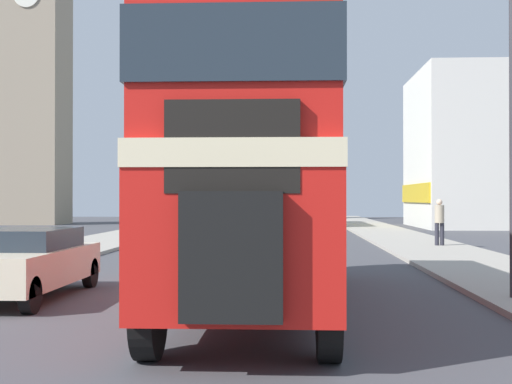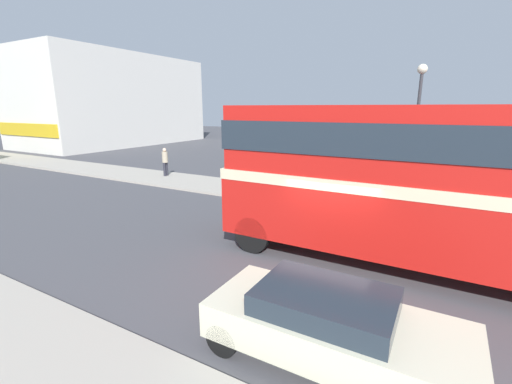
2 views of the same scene
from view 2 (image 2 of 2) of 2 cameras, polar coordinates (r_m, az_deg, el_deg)
ground_plane at (r=10.29m, az=12.24°, el=-11.93°), size 120.00×120.00×0.00m
sidewalk_right at (r=16.48m, az=19.27°, el=-2.29°), size 3.50×120.00×0.12m
double_decker_bus at (r=9.97m, az=24.86°, el=2.48°), size 2.46×10.89×4.49m
car_parked_near at (r=6.56m, az=12.57°, el=-20.89°), size 1.81×4.50×1.35m
pedestrian_walking at (r=22.88m, az=-14.91°, el=5.15°), size 0.36×0.36×1.80m
street_lamp at (r=14.57m, az=25.22°, el=10.74°), size 0.36×0.36×5.86m
shop_building_block at (r=47.11m, az=-22.57°, el=13.83°), size 21.33×10.80×10.47m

